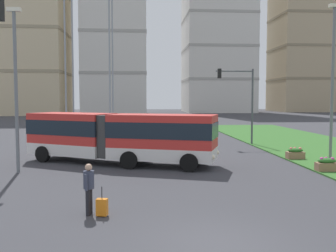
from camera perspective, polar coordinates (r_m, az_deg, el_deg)
ground_plane at (r=10.97m, az=7.25°, el=-16.90°), size 260.00×260.00×0.00m
articulated_bus at (r=23.30m, az=-7.31°, el=-1.53°), size 11.71×7.09×3.00m
car_grey_wagon at (r=33.98m, az=-10.91°, el=-1.33°), size 4.61×2.50×1.58m
pedestrian_crossing at (r=13.40m, az=-11.60°, el=-8.58°), size 0.36×0.57×1.74m
rolling_suitcase at (r=13.32m, az=-9.70°, el=-11.69°), size 0.41×0.32×0.97m
flower_planter_3 at (r=22.27m, az=22.34°, el=-5.25°), size 1.10×0.56×0.74m
flower_planter_4 at (r=26.00m, az=18.25°, el=-3.84°), size 1.10×0.56×0.74m
traffic_light_far_right at (r=33.15m, az=10.73°, el=4.71°), size 3.21×0.28×6.39m
streetlight_left at (r=21.77m, az=-21.52°, el=5.95°), size 0.70×0.28×8.59m
streetlight_median at (r=25.86m, az=23.11°, el=6.72°), size 0.70×0.28×9.62m
apartment_tower_west at (r=102.56m, az=-20.69°, el=15.21°), size 20.52×18.13×48.26m
apartment_tower_westcentre at (r=98.96m, az=-7.85°, el=12.82°), size 15.45×16.46×37.94m
apartment_tower_centre at (r=115.24m, az=7.32°, el=15.30°), size 18.85×19.49×52.73m
apartment_tower_eastcentre at (r=125.99m, az=19.27°, el=12.65°), size 16.59×17.51×46.28m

